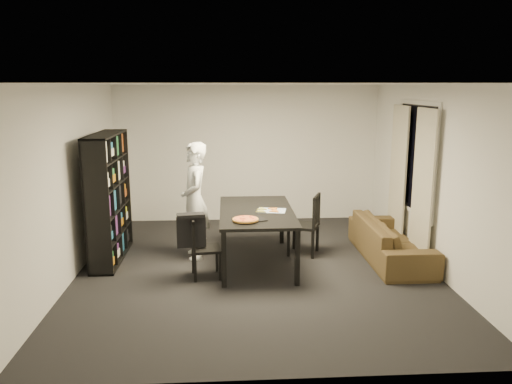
{
  "coord_description": "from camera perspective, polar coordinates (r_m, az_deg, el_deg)",
  "views": [
    {
      "loc": [
        -0.42,
        -6.75,
        2.58
      ],
      "look_at": [
        0.03,
        0.39,
        1.05
      ],
      "focal_mm": 35.0,
      "sensor_mm": 36.0,
      "label": 1
    }
  ],
  "objects": [
    {
      "name": "draped_jacket",
      "position": [
        6.77,
        -7.42,
        -4.21
      ],
      "size": [
        0.4,
        0.21,
        0.46
      ],
      "rotation": [
        0.0,
        0.0,
        1.71
      ],
      "color": "black",
      "rests_on": "chair_left"
    },
    {
      "name": "dining_table",
      "position": [
        7.29,
        0.05,
        -2.65
      ],
      "size": [
        1.06,
        1.91,
        0.8
      ],
      "color": "black",
      "rests_on": "room"
    },
    {
      "name": "bookshelf",
      "position": [
        7.73,
        -16.47,
        -0.61
      ],
      "size": [
        0.35,
        1.5,
        1.9
      ],
      "primitive_type": "cube",
      "color": "black",
      "rests_on": "room"
    },
    {
      "name": "window_frame",
      "position": [
        7.97,
        17.82,
        3.71
      ],
      "size": [
        0.03,
        1.52,
        1.72
      ],
      "primitive_type": "cube",
      "color": "white",
      "rests_on": "room"
    },
    {
      "name": "pepperoni_pizza",
      "position": [
        6.69,
        -1.21,
        -3.15
      ],
      "size": [
        0.35,
        0.35,
        0.03
      ],
      "rotation": [
        0.0,
        0.0,
        -0.14
      ],
      "color": "#B07833",
      "rests_on": "dining_table"
    },
    {
      "name": "chair_right",
      "position": [
        7.74,
        6.1,
        -3.25
      ],
      "size": [
        0.57,
        0.57,
        0.95
      ],
      "rotation": [
        0.0,
        0.0,
        -1.94
      ],
      "color": "black",
      "rests_on": "room"
    },
    {
      "name": "chair_left",
      "position": [
        6.84,
        -6.42,
        -5.89
      ],
      "size": [
        0.44,
        0.44,
        0.84
      ],
      "rotation": [
        0.0,
        0.0,
        1.71
      ],
      "color": "black",
      "rests_on": "room"
    },
    {
      "name": "baking_tray",
      "position": [
        6.78,
        -0.75,
        -3.13
      ],
      "size": [
        0.48,
        0.43,
        0.01
      ],
      "primitive_type": "cube",
      "rotation": [
        0.0,
        0.0,
        0.33
      ],
      "color": "black",
      "rests_on": "dining_table"
    },
    {
      "name": "curtain_left",
      "position": [
        7.52,
        18.5,
        0.49
      ],
      "size": [
        0.03,
        0.7,
        2.25
      ],
      "primitive_type": "cube",
      "color": "beige",
      "rests_on": "room"
    },
    {
      "name": "pizza_slices",
      "position": [
        7.24,
        1.33,
        -2.07
      ],
      "size": [
        0.4,
        0.35,
        0.01
      ],
      "primitive_type": null,
      "rotation": [
        0.0,
        0.0,
        -0.12
      ],
      "color": "gold",
      "rests_on": "dining_table"
    },
    {
      "name": "sofa",
      "position": [
        7.83,
        15.13,
        -5.32
      ],
      "size": [
        0.79,
        2.02,
        0.59
      ],
      "primitive_type": "imported",
      "rotation": [
        0.0,
        0.0,
        1.57
      ],
      "color": "#3C2E18",
      "rests_on": "room"
    },
    {
      "name": "curtain_right",
      "position": [
        8.48,
        15.91,
        1.9
      ],
      "size": [
        0.03,
        0.7,
        2.25
      ],
      "primitive_type": "cube",
      "color": "beige",
      "rests_on": "room"
    },
    {
      "name": "person",
      "position": [
        7.56,
        -7.02,
        -0.99
      ],
      "size": [
        0.53,
        0.71,
        1.76
      ],
      "primitive_type": "imported",
      "rotation": [
        0.0,
        0.0,
        -1.39
      ],
      "color": "white",
      "rests_on": "room"
    },
    {
      "name": "kitchen_towel",
      "position": [
        7.25,
        1.8,
        -2.13
      ],
      "size": [
        0.45,
        0.37,
        0.01
      ],
      "primitive_type": "cube",
      "rotation": [
        0.0,
        0.0,
        -0.2
      ],
      "color": "silver",
      "rests_on": "dining_table"
    },
    {
      "name": "room",
      "position": [
        6.88,
        -0.02,
        1.36
      ],
      "size": [
        5.01,
        5.51,
        2.61
      ],
      "color": "black",
      "rests_on": "ground"
    },
    {
      "name": "window_pane",
      "position": [
        7.98,
        17.86,
        3.71
      ],
      "size": [
        0.02,
        1.4,
        1.6
      ],
      "primitive_type": "cube",
      "color": "black",
      "rests_on": "room"
    }
  ]
}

